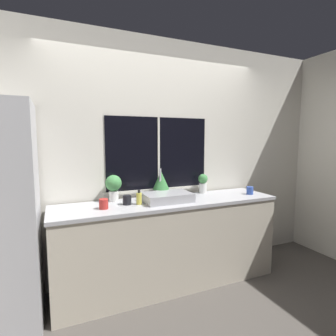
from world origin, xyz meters
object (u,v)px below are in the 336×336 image
sink (167,197)px  potted_plant_right (203,183)px  potted_plant_center (161,181)px  soap_bottle (139,198)px  mug_blue (250,190)px  potted_plant_left (114,185)px  mug_black (127,200)px  mug_red (104,204)px

sink → potted_plant_right: bearing=21.6°
sink → potted_plant_center: 0.26m
soap_bottle → potted_plant_center: bearing=35.0°
potted_plant_right → mug_blue: potted_plant_right is taller
potted_plant_left → soap_bottle: size_ratio=1.88×
potted_plant_center → sink: bearing=-95.7°
soap_bottle → potted_plant_left: bearing=131.9°
sink → mug_black: size_ratio=5.35×
potted_plant_center → mug_blue: size_ratio=3.23×
potted_plant_left → soap_bottle: (0.21, -0.23, -0.11)m
soap_bottle → mug_blue: size_ratio=1.63×
sink → mug_blue: bearing=-3.4°
potted_plant_center → mug_blue: bearing=-15.8°
sink → potted_plant_right: (0.57, 0.22, 0.08)m
potted_plant_left → mug_blue: bearing=-10.5°
mug_red → soap_bottle: bearing=5.7°
sink → potted_plant_left: bearing=156.3°
mug_black → mug_blue: 1.46m
potted_plant_left → potted_plant_right: bearing=0.0°
potted_plant_left → potted_plant_center: potted_plant_center is taller
potted_plant_center → soap_bottle: potted_plant_center is taller
potted_plant_center → soap_bottle: (-0.33, -0.23, -0.11)m
sink → mug_red: (-0.66, -0.04, 0.00)m
sink → potted_plant_right: size_ratio=2.14×
potted_plant_right → soap_bottle: potted_plant_right is taller
potted_plant_left → mug_red: bearing=-119.4°
potted_plant_center → potted_plant_right: bearing=0.0°
potted_plant_left → soap_bottle: 0.33m
mug_blue → mug_red: bearing=179.3°
mug_black → mug_red: bearing=-163.5°
potted_plant_center → mug_black: bearing=-156.3°
mug_black → potted_plant_center: bearing=23.7°
mug_black → mug_red: 0.25m
potted_plant_left → mug_black: potted_plant_left is taller
potted_plant_left → mug_blue: size_ratio=3.06×
potted_plant_left → mug_red: 0.33m
potted_plant_left → potted_plant_right: potted_plant_left is taller
potted_plant_left → potted_plant_center: size_ratio=0.95×
mug_blue → mug_black: bearing=176.4°
potted_plant_left → mug_red: size_ratio=2.95×
potted_plant_left → mug_black: 0.25m
mug_black → sink: bearing=-4.2°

